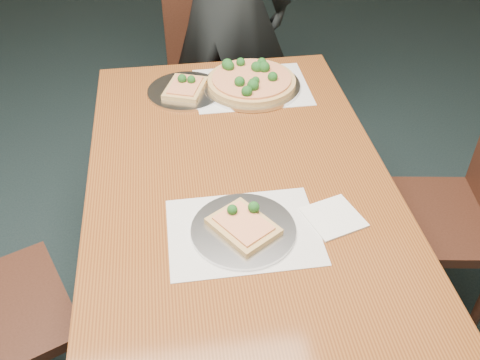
{
  "coord_description": "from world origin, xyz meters",
  "views": [
    {
      "loc": [
        0.13,
        -0.87,
        1.77
      ],
      "look_at": [
        0.3,
        0.33,
        0.75
      ],
      "focal_mm": 40.0,
      "sensor_mm": 36.0,
      "label": 1
    }
  ],
  "objects": [
    {
      "name": "slice_plate_near",
      "position": [
        0.28,
        0.12,
        0.76
      ],
      "size": [
        0.28,
        0.28,
        0.06
      ],
      "color": "silver",
      "rests_on": "dining_table"
    },
    {
      "name": "pizza_pan",
      "position": [
        0.42,
        0.86,
        0.78
      ],
      "size": [
        0.36,
        0.36,
        0.08
      ],
      "color": "silver",
      "rests_on": "dining_table"
    },
    {
      "name": "chair_right",
      "position": [
        1.08,
        0.36,
        0.52
      ],
      "size": [
        0.48,
        0.48,
        0.91
      ],
      "rotation": [
        0.0,
        0.0,
        -1.72
      ],
      "color": "black",
      "rests_on": "ground"
    },
    {
      "name": "placemat_main",
      "position": [
        0.42,
        0.86,
        0.75
      ],
      "size": [
        0.42,
        0.32,
        0.0
      ],
      "primitive_type": "cube",
      "color": "white",
      "rests_on": "dining_table"
    },
    {
      "name": "chair_far",
      "position": [
        0.33,
        1.42,
        0.52
      ],
      "size": [
        0.44,
        0.44,
        0.91
      ],
      "rotation": [
        0.0,
        0.0,
        0.05
      ],
      "color": "black",
      "rests_on": "ground"
    },
    {
      "name": "dining_table",
      "position": [
        0.3,
        0.33,
        0.66
      ],
      "size": [
        0.9,
        1.5,
        0.75
      ],
      "color": "#623013",
      "rests_on": "ground"
    },
    {
      "name": "placemat_near",
      "position": [
        0.28,
        0.12,
        0.75
      ],
      "size": [
        0.4,
        0.3,
        0.0
      ],
      "primitive_type": "cube",
      "color": "white",
      "rests_on": "dining_table"
    },
    {
      "name": "napkin",
      "position": [
        0.53,
        0.14,
        0.75
      ],
      "size": [
        0.17,
        0.17,
        0.01
      ],
      "primitive_type": "cube",
      "rotation": [
        0.0,
        0.0,
        0.29
      ],
      "color": "white",
      "rests_on": "dining_table"
    },
    {
      "name": "slice_plate_far",
      "position": [
        0.18,
        0.86,
        0.76
      ],
      "size": [
        0.28,
        0.28,
        0.06
      ],
      "color": "silver",
      "rests_on": "dining_table"
    }
  ]
}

